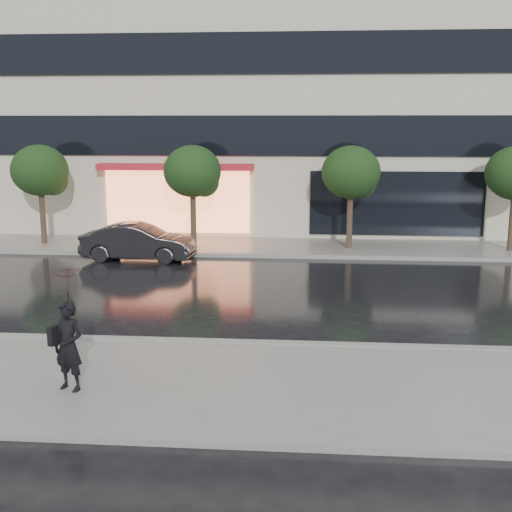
# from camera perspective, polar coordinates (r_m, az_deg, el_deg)

# --- Properties ---
(ground) EXTENTS (120.00, 120.00, 0.00)m
(ground) POSITION_cam_1_polar(r_m,az_deg,el_deg) (15.14, -0.87, -6.80)
(ground) COLOR black
(ground) RESTS_ON ground
(sidewalk_near) EXTENTS (60.00, 4.50, 0.12)m
(sidewalk_near) POSITION_cam_1_polar(r_m,az_deg,el_deg) (12.10, -2.34, -11.43)
(sidewalk_near) COLOR slate
(sidewalk_near) RESTS_ON ground
(sidewalk_far) EXTENTS (60.00, 3.50, 0.12)m
(sidewalk_far) POSITION_cam_1_polar(r_m,az_deg,el_deg) (25.03, 1.34, 0.82)
(sidewalk_far) COLOR slate
(sidewalk_far) RESTS_ON ground
(curb_near) EXTENTS (60.00, 0.25, 0.14)m
(curb_near) POSITION_cam_1_polar(r_m,az_deg,el_deg) (14.18, -1.25, -7.82)
(curb_near) COLOR gray
(curb_near) RESTS_ON ground
(curb_far) EXTENTS (60.00, 0.25, 0.14)m
(curb_far) POSITION_cam_1_polar(r_m,az_deg,el_deg) (23.32, 1.10, 0.02)
(curb_far) COLOR gray
(curb_far) RESTS_ON ground
(office_building) EXTENTS (30.00, 12.76, 18.00)m
(office_building) POSITION_cam_1_polar(r_m,az_deg,el_deg) (32.55, 2.23, 19.16)
(office_building) COLOR beige
(office_building) RESTS_ON ground
(tree_far_west) EXTENTS (2.20, 2.20, 3.99)m
(tree_far_west) POSITION_cam_1_polar(r_m,az_deg,el_deg) (26.48, -18.52, 7.07)
(tree_far_west) COLOR #33261C
(tree_far_west) RESTS_ON ground
(tree_mid_west) EXTENTS (2.20, 2.20, 3.99)m
(tree_mid_west) POSITION_cam_1_polar(r_m,az_deg,el_deg) (24.77, -5.52, 7.33)
(tree_mid_west) COLOR #33261C
(tree_mid_west) RESTS_ON ground
(tree_mid_east) EXTENTS (2.20, 2.20, 3.99)m
(tree_mid_east) POSITION_cam_1_polar(r_m,az_deg,el_deg) (24.45, 8.58, 7.20)
(tree_mid_east) COLOR #33261C
(tree_mid_east) RESTS_ON ground
(parked_car) EXTENTS (4.06, 1.63, 1.31)m
(parked_car) POSITION_cam_1_polar(r_m,az_deg,el_deg) (23.16, -10.41, 1.22)
(parked_car) COLOR black
(parked_car) RESTS_ON ground
(pedestrian_with_umbrella) EXTENTS (1.10, 1.11, 2.26)m
(pedestrian_with_umbrella) POSITION_cam_1_polar(r_m,az_deg,el_deg) (11.75, -16.38, -4.82)
(pedestrian_with_umbrella) COLOR black
(pedestrian_with_umbrella) RESTS_ON sidewalk_near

